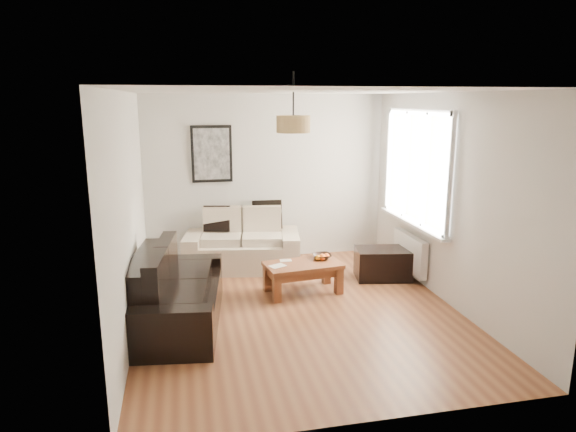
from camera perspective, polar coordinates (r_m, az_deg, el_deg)
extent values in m
plane|color=brown|center=(6.29, 1.15, -10.57)|extent=(4.50, 4.50, 0.00)
cube|color=white|center=(7.46, 13.52, -4.03)|extent=(0.10, 0.90, 0.52)
cylinder|color=tan|center=(6.07, 0.60, 10.29)|extent=(0.40, 0.40, 0.20)
cube|color=black|center=(7.42, 10.61, -5.27)|extent=(0.84, 0.61, 0.44)
cube|color=black|center=(7.83, -7.97, -0.30)|extent=(0.42, 0.20, 0.40)
cube|color=black|center=(7.91, -2.36, 0.14)|extent=(0.46, 0.16, 0.45)
imported|color=black|center=(6.92, 3.83, -4.53)|extent=(0.26, 0.26, 0.06)
sphere|color=#ED5B14|center=(6.85, 3.87, -4.64)|extent=(0.10, 0.10, 0.09)
sphere|color=#EA5913|center=(6.90, 4.35, -4.53)|extent=(0.10, 0.10, 0.08)
sphere|color=orange|center=(6.82, 3.36, -4.71)|extent=(0.08, 0.08, 0.07)
cube|color=beige|center=(6.61, -1.19, -5.63)|extent=(0.25, 0.22, 0.01)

